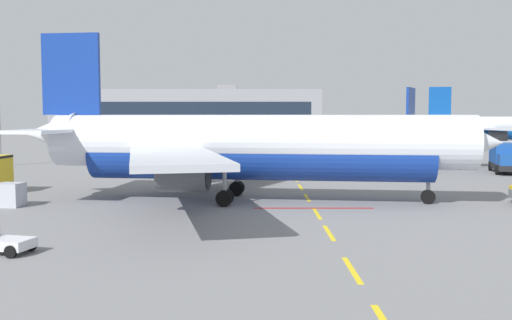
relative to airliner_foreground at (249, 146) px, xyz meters
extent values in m
cube|color=yellow|center=(4.24, -18.64, -3.95)|extent=(0.24, 4.00, 0.01)
cube|color=yellow|center=(4.24, -11.42, -3.95)|extent=(0.24, 4.00, 0.01)
cube|color=yellow|center=(4.24, -5.57, -3.95)|extent=(0.24, 4.00, 0.01)
cube|color=yellow|center=(4.24, 1.51, -3.95)|extent=(0.24, 4.00, 0.01)
cube|color=yellow|center=(4.24, 7.77, -3.95)|extent=(0.24, 4.00, 0.01)
cube|color=yellow|center=(4.24, 13.98, -3.95)|extent=(0.24, 4.00, 0.01)
cube|color=yellow|center=(4.24, 19.56, -3.95)|extent=(0.24, 4.00, 0.01)
cube|color=yellow|center=(4.24, 25.98, -3.95)|extent=(0.24, 4.00, 0.01)
cube|color=yellow|center=(4.24, 32.81, -3.95)|extent=(0.24, 4.00, 0.01)
cube|color=yellow|center=(4.24, 39.54, -3.95)|extent=(0.24, 4.00, 0.01)
cube|color=yellow|center=(4.24, 45.76, -3.95)|extent=(0.24, 4.00, 0.01)
cube|color=yellow|center=(4.24, 51.97, -3.95)|extent=(0.24, 4.00, 0.01)
cube|color=yellow|center=(4.24, 58.21, -3.95)|extent=(0.24, 4.00, 0.01)
cube|color=#B21414|center=(4.24, -3.38, -3.95)|extent=(8.00, 0.40, 0.01)
cylinder|color=silver|center=(0.58, -0.07, 0.35)|extent=(30.34, 7.53, 3.80)
cylinder|color=navy|center=(0.58, -0.07, -0.69)|extent=(24.74, 6.53, 3.50)
cone|color=silver|center=(15.51, -1.95, 0.35)|extent=(3.94, 4.13, 3.72)
cone|color=silver|center=(-15.05, 1.89, 0.83)|extent=(4.57, 3.73, 3.23)
cube|color=#192333|center=(14.47, -1.82, 1.02)|extent=(1.94, 3.03, 0.60)
cube|color=navy|center=(-13.31, 1.68, 5.25)|extent=(4.41, 0.91, 6.00)
cube|color=silver|center=(-13.60, 4.94, 1.11)|extent=(3.97, 6.75, 0.24)
cube|color=silver|center=(-14.40, -1.41, 1.11)|extent=(3.97, 6.75, 0.24)
cube|color=#B7BCC6|center=(-2.30, 8.86, -0.12)|extent=(11.87, 17.36, 0.36)
cube|color=#B7BCC6|center=(-4.43, -8.01, -0.12)|extent=(8.26, 17.63, 0.36)
cylinder|color=#4C4F54|center=(-2.83, 5.90, -1.57)|extent=(3.44, 2.48, 2.10)
cylinder|color=black|center=(-1.24, 5.70, -1.57)|extent=(0.34, 1.79, 1.79)
cylinder|color=#4C4F54|center=(-4.20, -5.01, -1.57)|extent=(3.44, 2.48, 2.10)
cylinder|color=black|center=(-2.61, -5.21, -1.57)|extent=(0.34, 1.79, 1.79)
cylinder|color=gray|center=(12.39, -1.56, -2.12)|extent=(0.28, 0.28, 2.67)
cylinder|color=black|center=(12.39, -1.56, -3.45)|extent=(1.02, 0.40, 0.99)
cylinder|color=gray|center=(-1.08, 2.76, -2.09)|extent=(0.28, 0.28, 2.61)
cylinder|color=black|center=(-1.04, 3.10, -3.40)|extent=(1.14, 0.48, 1.10)
cylinder|color=black|center=(-1.12, 2.41, -3.40)|extent=(1.14, 0.48, 1.10)
cylinder|color=gray|center=(-1.73, -2.40, -2.09)|extent=(0.28, 0.28, 2.61)
cylinder|color=black|center=(-1.68, -2.06, -3.40)|extent=(1.14, 0.48, 1.10)
cylinder|color=black|center=(-1.77, -2.75, -3.40)|extent=(1.14, 0.48, 1.10)
cylinder|color=silver|center=(22.71, 32.94, -0.68)|extent=(13.12, 21.64, 2.89)
cylinder|color=navy|center=(22.71, 32.94, -1.47)|extent=(10.95, 17.76, 2.66)
cone|color=silver|center=(27.99, 43.10, -0.68)|extent=(3.74, 3.67, 2.83)
cone|color=silver|center=(17.19, 22.31, -0.32)|extent=(3.65, 3.97, 2.46)
cube|color=#192333|center=(27.62, 42.39, -0.17)|extent=(2.48, 2.08, 0.46)
cube|color=navy|center=(17.80, 23.49, 3.05)|extent=(1.79, 3.10, 4.56)
cube|color=silver|center=(15.40, 24.14, -0.10)|extent=(5.44, 4.40, 0.18)
cube|color=silver|center=(19.71, 21.90, -0.10)|extent=(5.44, 4.40, 0.18)
cube|color=#B7BCC6|center=(15.58, 33.24, -1.04)|extent=(11.52, 11.92, 0.27)
cube|color=#B7BCC6|center=(27.05, 27.28, -1.04)|extent=(13.32, 5.45, 0.27)
cylinder|color=#4C4F54|center=(17.55, 32.09, -2.14)|extent=(2.54, 2.90, 1.60)
cylinder|color=black|center=(18.11, 33.17, -2.14)|extent=(1.25, 0.71, 1.36)
cylinder|color=#4C4F54|center=(24.97, 28.23, -2.14)|extent=(2.54, 2.90, 1.60)
cylinder|color=black|center=(25.54, 29.31, -2.14)|extent=(1.25, 0.71, 1.36)
cylinder|color=gray|center=(26.88, 40.97, -2.56)|extent=(0.21, 0.21, 2.03)
cylinder|color=black|center=(26.88, 40.97, -3.57)|extent=(0.54, 0.77, 0.75)
cylinder|color=gray|center=(20.25, 32.50, -2.54)|extent=(0.21, 0.21, 1.98)
cylinder|color=black|center=(20.02, 32.63, -3.53)|extent=(0.62, 0.87, 0.84)
cylinder|color=black|center=(20.49, 32.38, -3.53)|extent=(0.62, 0.87, 0.84)
cylinder|color=gray|center=(23.76, 30.68, -2.54)|extent=(0.21, 0.21, 1.98)
cylinder|color=black|center=(23.53, 30.80, -3.53)|extent=(0.62, 0.87, 0.84)
cylinder|color=black|center=(24.00, 30.56, -3.53)|extent=(0.62, 0.87, 0.84)
cylinder|color=silver|center=(49.94, 70.30, 0.20)|extent=(29.24, 6.59, 3.66)
cylinder|color=#0F479E|center=(49.94, 70.30, -0.81)|extent=(23.84, 5.75, 3.37)
cone|color=silver|center=(34.84, 71.84, 0.65)|extent=(4.34, 3.51, 3.11)
cube|color=#0F479E|center=(36.51, 71.67, 4.92)|extent=(4.26, 0.78, 5.78)
cube|color=silver|center=(36.16, 74.81, 0.93)|extent=(3.70, 6.45, 0.23)
cube|color=silver|center=(35.53, 68.67, 0.93)|extent=(3.70, 6.45, 0.23)
cube|color=#B7BCC6|center=(46.96, 78.84, -0.26)|extent=(11.15, 16.80, 0.35)
cube|color=#B7BCC6|center=(45.30, 62.53, -0.26)|extent=(8.31, 17.02, 0.35)
cylinder|color=#4C4F54|center=(46.52, 75.98, -1.66)|extent=(3.27, 2.33, 2.02)
cylinder|color=black|center=(48.06, 75.82, -1.66)|extent=(0.29, 1.72, 1.72)
cylinder|color=#4C4F54|center=(45.45, 65.43, -1.66)|extent=(3.27, 2.33, 2.02)
cylinder|color=black|center=(46.98, 65.27, -1.66)|extent=(0.29, 1.72, 1.72)
cylinder|color=gray|center=(48.28, 72.99, -2.16)|extent=(0.27, 0.27, 2.52)
cylinder|color=black|center=(48.31, 73.32, -3.42)|extent=(1.09, 0.44, 1.06)
cylinder|color=black|center=(48.24, 72.65, -3.42)|extent=(1.09, 0.44, 1.06)
cylinder|color=gray|center=(47.77, 68.00, -2.16)|extent=(0.27, 0.27, 2.52)
cylinder|color=black|center=(47.80, 68.34, -3.42)|extent=(1.09, 0.44, 1.06)
cylinder|color=black|center=(47.73, 67.66, -3.42)|extent=(1.09, 0.44, 1.06)
cube|color=black|center=(27.19, 20.05, -3.21)|extent=(3.99, 7.37, 0.60)
cube|color=#194799|center=(26.64, 17.80, -2.36)|extent=(2.80, 2.86, 1.10)
cube|color=#192333|center=(26.37, 16.68, -2.26)|extent=(1.88, 0.51, 0.64)
cube|color=#194799|center=(27.42, 21.00, -1.86)|extent=(3.46, 5.19, 2.10)
cylinder|color=black|center=(25.49, 18.15, -3.47)|extent=(0.50, 1.00, 0.96)
cylinder|color=black|center=(28.88, 21.94, -3.47)|extent=(0.50, 1.00, 0.96)
cylinder|color=black|center=(26.55, 22.51, -3.47)|extent=(0.50, 1.00, 0.96)
cube|color=silver|center=(-10.90, -15.86, -3.49)|extent=(2.86, 1.99, 0.44)
cylinder|color=black|center=(-9.84, -15.40, -3.67)|extent=(0.59, 0.31, 0.56)
cylinder|color=black|center=(-10.18, -16.76, -3.67)|extent=(0.59, 0.31, 0.56)
cube|color=#B7BCC6|center=(-16.22, -2.69, -3.15)|extent=(1.74, 1.71, 1.60)
cube|color=silver|center=(-16.22, -2.69, -3.15)|extent=(1.62, 0.20, 1.36)
cube|color=gray|center=(-21.01, 140.28, 3.11)|extent=(82.49, 18.19, 14.11)
cube|color=#192333|center=(-21.01, 131.13, 3.81)|extent=(75.89, 0.12, 5.08)
cube|color=gray|center=(-8.63, 140.28, 10.96)|extent=(6.00, 5.00, 1.60)
camera|label=1|loc=(0.40, -41.02, 2.19)|focal=40.16mm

